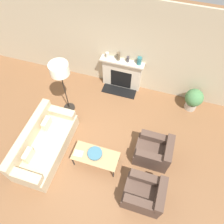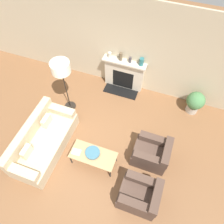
{
  "view_description": "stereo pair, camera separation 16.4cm",
  "coord_description": "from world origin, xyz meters",
  "px_view_note": "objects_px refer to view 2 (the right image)",
  "views": [
    {
      "loc": [
        1.4,
        -2.1,
        5.39
      ],
      "look_at": [
        0.35,
        1.28,
        0.45
      ],
      "focal_mm": 35.0,
      "sensor_mm": 36.0,
      "label": 1
    },
    {
      "loc": [
        1.56,
        -2.04,
        5.39
      ],
      "look_at": [
        0.35,
        1.28,
        0.45
      ],
      "focal_mm": 35.0,
      "sensor_mm": 36.0,
      "label": 2
    }
  ],
  "objects_px": {
    "mantel_vase_center_right": "(130,60)",
    "mantel_vase_right": "(141,62)",
    "fireplace": "(124,75)",
    "coffee_table": "(93,155)",
    "mantel_vase_left": "(110,55)",
    "mantel_vase_center_left": "(121,57)",
    "armchair_far": "(152,153)",
    "bowl": "(93,153)",
    "armchair_near": "(140,195)",
    "floor_lamp": "(61,70)",
    "potted_plant": "(195,102)",
    "couch": "(43,141)",
    "book": "(76,152)"
  },
  "relations": [
    {
      "from": "mantel_vase_right",
      "to": "potted_plant",
      "type": "height_order",
      "value": "mantel_vase_right"
    },
    {
      "from": "floor_lamp",
      "to": "potted_plant",
      "type": "distance_m",
      "value": 3.87
    },
    {
      "from": "mantel_vase_right",
      "to": "mantel_vase_center_right",
      "type": "bearing_deg",
      "value": 180.0
    },
    {
      "from": "couch",
      "to": "mantel_vase_center_right",
      "type": "height_order",
      "value": "mantel_vase_center_right"
    },
    {
      "from": "floor_lamp",
      "to": "potted_plant",
      "type": "relative_size",
      "value": 2.38
    },
    {
      "from": "mantel_vase_center_right",
      "to": "mantel_vase_right",
      "type": "bearing_deg",
      "value": 0.0
    },
    {
      "from": "armchair_near",
      "to": "armchair_far",
      "type": "xyz_separation_m",
      "value": [
        0.0,
        1.09,
        0.0
      ]
    },
    {
      "from": "bowl",
      "to": "mantel_vase_center_right",
      "type": "relative_size",
      "value": 2.05
    },
    {
      "from": "couch",
      "to": "mantel_vase_center_left",
      "type": "bearing_deg",
      "value": -22.02
    },
    {
      "from": "fireplace",
      "to": "potted_plant",
      "type": "bearing_deg",
      "value": -6.38
    },
    {
      "from": "mantel_vase_center_left",
      "to": "mantel_vase_right",
      "type": "distance_m",
      "value": 0.62
    },
    {
      "from": "couch",
      "to": "fireplace",
      "type": "bearing_deg",
      "value": -24.37
    },
    {
      "from": "fireplace",
      "to": "bowl",
      "type": "bearing_deg",
      "value": -87.84
    },
    {
      "from": "floor_lamp",
      "to": "mantel_vase_center_right",
      "type": "distance_m",
      "value": 2.03
    },
    {
      "from": "potted_plant",
      "to": "coffee_table",
      "type": "bearing_deg",
      "value": -130.04
    },
    {
      "from": "armchair_near",
      "to": "floor_lamp",
      "type": "xyz_separation_m",
      "value": [
        -2.75,
        1.92,
        1.23
      ]
    },
    {
      "from": "armchair_far",
      "to": "couch",
      "type": "bearing_deg",
      "value": -76.8
    },
    {
      "from": "mantel_vase_left",
      "to": "coffee_table",
      "type": "bearing_deg",
      "value": -77.94
    },
    {
      "from": "armchair_near",
      "to": "mantel_vase_center_right",
      "type": "relative_size",
      "value": 4.92
    },
    {
      "from": "armchair_near",
      "to": "book",
      "type": "distance_m",
      "value": 1.83
    },
    {
      "from": "armchair_near",
      "to": "mantel_vase_right",
      "type": "bearing_deg",
      "value": -163.29
    },
    {
      "from": "armchair_near",
      "to": "bowl",
      "type": "relative_size",
      "value": 2.41
    },
    {
      "from": "mantel_vase_left",
      "to": "potted_plant",
      "type": "relative_size",
      "value": 0.24
    },
    {
      "from": "fireplace",
      "to": "potted_plant",
      "type": "height_order",
      "value": "fireplace"
    },
    {
      "from": "fireplace",
      "to": "coffee_table",
      "type": "bearing_deg",
      "value": -87.35
    },
    {
      "from": "coffee_table",
      "to": "floor_lamp",
      "type": "bearing_deg",
      "value": 134.47
    },
    {
      "from": "armchair_far",
      "to": "bowl",
      "type": "relative_size",
      "value": 2.41
    },
    {
      "from": "bowl",
      "to": "mantel_vase_center_right",
      "type": "distance_m",
      "value": 2.86
    },
    {
      "from": "fireplace",
      "to": "couch",
      "type": "distance_m",
      "value": 3.14
    },
    {
      "from": "couch",
      "to": "mantel_vase_right",
      "type": "xyz_separation_m",
      "value": [
        1.78,
        2.87,
        0.88
      ]
    },
    {
      "from": "mantel_vase_right",
      "to": "potted_plant",
      "type": "xyz_separation_m",
      "value": [
        1.77,
        -0.27,
        -0.76
      ]
    },
    {
      "from": "armchair_far",
      "to": "mantel_vase_right",
      "type": "xyz_separation_m",
      "value": [
        -0.99,
        2.22,
        0.87
      ]
    },
    {
      "from": "floor_lamp",
      "to": "mantel_vase_center_left",
      "type": "height_order",
      "value": "floor_lamp"
    },
    {
      "from": "armchair_near",
      "to": "coffee_table",
      "type": "height_order",
      "value": "armchair_near"
    },
    {
      "from": "mantel_vase_center_left",
      "to": "armchair_far",
      "type": "bearing_deg",
      "value": -53.87
    },
    {
      "from": "floor_lamp",
      "to": "bowl",
      "type": "bearing_deg",
      "value": -45.4
    },
    {
      "from": "couch",
      "to": "bowl",
      "type": "relative_size",
      "value": 5.74
    },
    {
      "from": "bowl",
      "to": "mantel_vase_center_left",
      "type": "bearing_deg",
      "value": 94.87
    },
    {
      "from": "mantel_vase_right",
      "to": "armchair_far",
      "type": "bearing_deg",
      "value": -65.85
    },
    {
      "from": "mantel_vase_center_left",
      "to": "potted_plant",
      "type": "xyz_separation_m",
      "value": [
        2.4,
        -0.27,
        -0.76
      ]
    },
    {
      "from": "fireplace",
      "to": "armchair_far",
      "type": "distance_m",
      "value": 2.66
    },
    {
      "from": "mantel_vase_center_right",
      "to": "potted_plant",
      "type": "relative_size",
      "value": 0.24
    },
    {
      "from": "mantel_vase_left",
      "to": "mantel_vase_center_left",
      "type": "relative_size",
      "value": 0.71
    },
    {
      "from": "bowl",
      "to": "mantel_vase_right",
      "type": "height_order",
      "value": "mantel_vase_right"
    },
    {
      "from": "potted_plant",
      "to": "mantel_vase_left",
      "type": "bearing_deg",
      "value": 174.4
    },
    {
      "from": "armchair_near",
      "to": "couch",
      "type": "bearing_deg",
      "value": -99.03
    },
    {
      "from": "book",
      "to": "fireplace",
      "type": "bearing_deg",
      "value": 79.43
    },
    {
      "from": "couch",
      "to": "mantel_vase_center_right",
      "type": "xyz_separation_m",
      "value": [
        1.45,
        2.87,
        0.85
      ]
    },
    {
      "from": "armchair_near",
      "to": "mantel_vase_center_left",
      "type": "relative_size",
      "value": 3.52
    },
    {
      "from": "mantel_vase_left",
      "to": "mantel_vase_center_right",
      "type": "relative_size",
      "value": 0.99
    }
  ]
}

